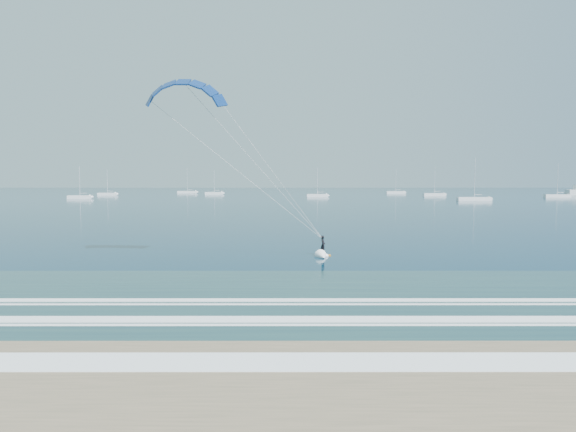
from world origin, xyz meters
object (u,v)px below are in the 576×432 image
(kitesurfer_rig, at_px, (255,163))
(sailboat_5, at_px, (434,194))
(sailboat_2, at_px, (214,193))
(sailboat_4, at_px, (396,192))
(sailboat_8, at_px, (474,199))
(sailboat_0, at_px, (80,197))
(sailboat_3, at_px, (317,195))
(sailboat_6, at_px, (557,196))
(sailboat_7, at_px, (187,192))
(sailboat_1, at_px, (108,194))

(kitesurfer_rig, height_order, sailboat_5, kitesurfer_rig)
(sailboat_2, bearing_deg, sailboat_4, 11.19)
(sailboat_5, bearing_deg, sailboat_8, -91.64)
(sailboat_0, height_order, sailboat_8, sailboat_8)
(sailboat_2, distance_m, sailboat_3, 59.68)
(sailboat_3, bearing_deg, kitesurfer_rig, -95.18)
(sailboat_2, distance_m, sailboat_8, 122.11)
(sailboat_4, xyz_separation_m, sailboat_8, (6.67, -92.06, 0.00))
(kitesurfer_rig, height_order, sailboat_2, kitesurfer_rig)
(sailboat_6, relative_size, sailboat_7, 1.03)
(sailboat_3, height_order, sailboat_4, sailboat_4)
(sailboat_3, distance_m, sailboat_8, 62.44)
(kitesurfer_rig, relative_size, sailboat_2, 1.45)
(sailboat_5, distance_m, sailboat_6, 47.13)
(kitesurfer_rig, distance_m, sailboat_7, 229.37)
(sailboat_3, bearing_deg, sailboat_1, 167.17)
(kitesurfer_rig, distance_m, sailboat_1, 200.77)
(sailboat_1, xyz_separation_m, sailboat_3, (92.40, -21.05, 0.00))
(sailboat_1, relative_size, sailboat_8, 0.82)
(sailboat_8, bearing_deg, sailboat_4, 94.15)
(sailboat_3, bearing_deg, sailboat_6, -2.90)
(sailboat_0, xyz_separation_m, sailboat_6, (183.22, 14.10, 0.01))
(sailboat_2, bearing_deg, sailboat_3, -37.98)
(sailboat_3, relative_size, sailboat_7, 0.91)
(sailboat_4, height_order, sailboat_7, sailboat_7)
(sailboat_0, height_order, sailboat_6, sailboat_6)
(sailboat_5, relative_size, sailboat_6, 0.96)
(sailboat_4, bearing_deg, sailboat_2, -168.81)
(sailboat_4, bearing_deg, sailboat_0, -150.86)
(sailboat_3, distance_m, sailboat_6, 94.79)
(sailboat_6, bearing_deg, sailboat_1, 172.13)
(sailboat_2, xyz_separation_m, sailboat_8, (96.98, -74.20, 0.01))
(sailboat_0, relative_size, sailboat_2, 1.02)
(sailboat_2, bearing_deg, sailboat_8, -37.42)
(sailboat_0, relative_size, sailboat_5, 0.93)
(sailboat_5, relative_size, sailboat_8, 0.90)
(sailboat_2, distance_m, sailboat_5, 101.06)
(sailboat_0, xyz_separation_m, sailboat_3, (88.55, 18.90, 0.00))
(kitesurfer_rig, xyz_separation_m, sailboat_1, (-77.54, 185.04, -7.56))
(sailboat_4, xyz_separation_m, sailboat_7, (-107.64, 5.26, -0.00))
(sailboat_0, distance_m, sailboat_3, 90.55)
(sailboat_0, relative_size, sailboat_7, 0.92)
(sailboat_5, height_order, sailboat_6, sailboat_6)
(sailboat_7, bearing_deg, sailboat_3, -42.92)
(sailboat_0, distance_m, sailboat_5, 143.75)
(sailboat_4, distance_m, sailboat_6, 78.54)
(sailboat_2, distance_m, sailboat_6, 147.67)
(sailboat_1, distance_m, sailboat_8, 153.90)
(sailboat_0, relative_size, sailboat_8, 0.84)
(kitesurfer_rig, bearing_deg, sailboat_6, 55.47)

